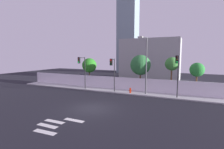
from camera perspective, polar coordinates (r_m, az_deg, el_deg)
The scene contains 15 objects.
ground_plane at distance 17.10m, azimuth -6.79°, elevation -11.30°, with size 80.00×80.00×0.00m, color black.
sidewalk at distance 24.22m, azimuth 3.41°, elevation -5.78°, with size 36.00×2.40×0.15m, color #B4B4B4.
perimeter_wall at distance 25.22m, azimuth 4.49°, elevation -3.04°, with size 36.00×0.18×1.80m, color white.
crosswalk_marking at distance 13.96m, azimuth -18.45°, elevation -15.76°, with size 3.06×3.03×0.01m.
traffic_light_left at distance 25.34m, azimuth -10.16°, elevation 2.87°, with size 0.42×1.48×4.82m.
traffic_light_center at distance 23.05m, azimuth 0.21°, elevation 2.25°, with size 0.36×1.16×4.62m.
traffic_light_right at distance 21.05m, azimuth 21.26°, elevation 2.20°, with size 0.36×1.12×5.05m.
street_lamp_curbside at distance 21.97m, azimuth 11.24°, elevation 4.45°, with size 0.73×2.13×7.36m.
fire_hydrant at distance 23.01m, azimuth 6.21°, elevation -5.29°, with size 0.44×0.26×0.72m.
roadside_tree_leftmost at distance 28.92m, azimuth -7.67°, elevation 3.07°, with size 2.44×2.44×4.75m.
roadside_tree_midleft at distance 25.31m, azimuth 9.60°, elevation 3.17°, with size 2.99×2.99×5.30m.
roadside_tree_midright at distance 24.53m, azimuth 19.56°, elevation 3.28°, with size 1.85×1.85×4.98m.
roadside_tree_rightmost at distance 24.50m, azimuth 26.80°, elevation 1.39°, with size 1.83×1.83×4.29m.
low_building_distant at distance 38.20m, azimuth 12.74°, elevation 5.06°, with size 12.48×6.00×8.76m, color #A2A2A2.
tower_on_skyline at distance 52.70m, azimuth 5.40°, elevation 13.37°, with size 5.56×5.00×23.16m, color gray.
Camera 1 is at (8.54, -13.88, 5.20)m, focal length 27.05 mm.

